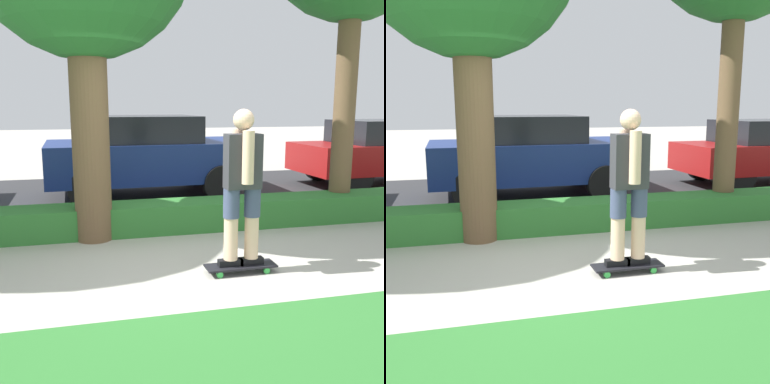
# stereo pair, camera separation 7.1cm
# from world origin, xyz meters

# --- Properties ---
(ground_plane) EXTENTS (60.00, 60.00, 0.00)m
(ground_plane) POSITION_xyz_m (0.00, 0.00, 0.00)
(ground_plane) COLOR #ADA89E
(street_asphalt) EXTENTS (18.41, 5.00, 0.01)m
(street_asphalt) POSITION_xyz_m (0.00, 4.20, 0.00)
(street_asphalt) COLOR #2D2D30
(street_asphalt) RESTS_ON ground_plane
(hedge_row) EXTENTS (18.41, 0.60, 0.40)m
(hedge_row) POSITION_xyz_m (0.00, 1.60, 0.20)
(hedge_row) COLOR #2D702D
(hedge_row) RESTS_ON ground_plane
(skateboard) EXTENTS (0.75, 0.24, 0.09)m
(skateboard) POSITION_xyz_m (0.55, -0.20, 0.07)
(skateboard) COLOR black
(skateboard) RESTS_ON ground_plane
(skater_person) EXTENTS (0.49, 0.42, 1.62)m
(skater_person) POSITION_xyz_m (0.55, -0.20, 0.95)
(skater_person) COLOR black
(skater_person) RESTS_ON skateboard
(parked_car_middle) EXTENTS (3.88, 2.05, 1.54)m
(parked_car_middle) POSITION_xyz_m (0.21, 4.17, 0.81)
(parked_car_middle) COLOR navy
(parked_car_middle) RESTS_ON ground_plane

